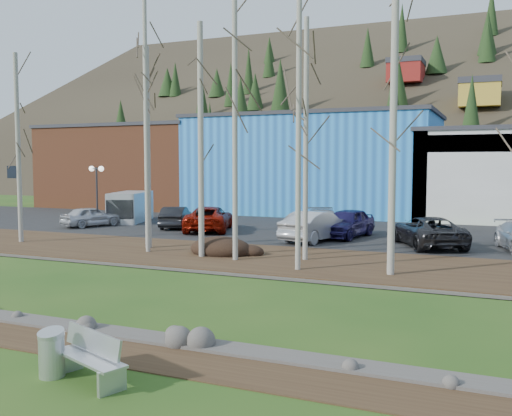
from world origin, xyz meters
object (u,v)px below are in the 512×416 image
at_px(seagull, 74,361).
at_px(car_4, 346,223).
at_px(car_6, 428,231).
at_px(van_grey, 130,207).
at_px(car_3, 323,222).
at_px(bench_intact, 91,357).
at_px(street_lamp, 97,179).
at_px(car_0, 91,216).
at_px(car_1, 210,219).
at_px(car_8, 176,217).
at_px(car_5, 316,226).
at_px(car_2, 209,219).
at_px(litter_bin, 52,355).

distance_m(seagull, car_4, 21.81).
xyz_separation_m(car_6, van_grey, (-20.64, 4.01, 0.29)).
distance_m(car_3, van_grey, 14.52).
bearing_deg(bench_intact, street_lamp, 148.98).
height_order(bench_intact, car_0, car_0).
relative_size(street_lamp, car_4, 0.84).
xyz_separation_m(car_1, car_8, (-2.46, 0.00, 0.00)).
height_order(car_5, car_6, car_5).
bearing_deg(car_1, car_8, -20.46).
distance_m(car_6, car_8, 15.89).
bearing_deg(car_5, seagull, 106.89).
relative_size(street_lamp, car_2, 0.73).
bearing_deg(litter_bin, bench_intact, 8.91).
bearing_deg(seagull, car_8, 124.01).
bearing_deg(bench_intact, car_0, 149.84).
xyz_separation_m(car_1, car_2, (0.26, -0.62, 0.07)).
bearing_deg(car_5, car_4, -103.17).
relative_size(car_0, car_3, 0.77).
bearing_deg(bench_intact, litter_bin, -150.51).
bearing_deg(car_2, car_4, 162.59).
bearing_deg(car_3, car_5, -103.18).
distance_m(bench_intact, street_lamp, 26.82).
xyz_separation_m(bench_intact, car_0, (-17.10, 20.93, 0.31)).
height_order(litter_bin, car_0, car_0).
xyz_separation_m(street_lamp, car_4, (16.10, 1.28, -2.29)).
bearing_deg(car_6, car_2, -32.16).
distance_m(car_4, car_8, 11.18).
bearing_deg(seagull, van_grey, 131.11).
bearing_deg(car_4, van_grey, -178.33).
height_order(street_lamp, car_2, street_lamp).
height_order(car_0, car_8, car_8).
bearing_deg(van_grey, street_lamp, -108.73).
relative_size(car_3, car_5, 1.02).
xyz_separation_m(litter_bin, car_6, (4.96, 20.50, 0.45)).
xyz_separation_m(seagull, car_1, (-8.42, 22.09, 0.66)).
bearing_deg(car_4, car_8, -172.06).
xyz_separation_m(bench_intact, car_5, (-1.58, 20.08, 0.46)).
bearing_deg(car_8, litter_bin, 95.04).
bearing_deg(car_1, car_6, 150.51).
relative_size(litter_bin, car_8, 0.21).
bearing_deg(car_8, bench_intact, 96.93).
bearing_deg(bench_intact, car_8, 137.97).
bearing_deg(car_3, car_8, 160.29).
bearing_deg(car_2, seagull, 91.18).
bearing_deg(car_2, street_lamp, -12.58).
height_order(bench_intact, litter_bin, bench_intact).
bearing_deg(car_8, street_lamp, -2.78).
distance_m(car_1, car_8, 2.46).
height_order(seagull, car_4, car_4).
height_order(street_lamp, car_5, street_lamp).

